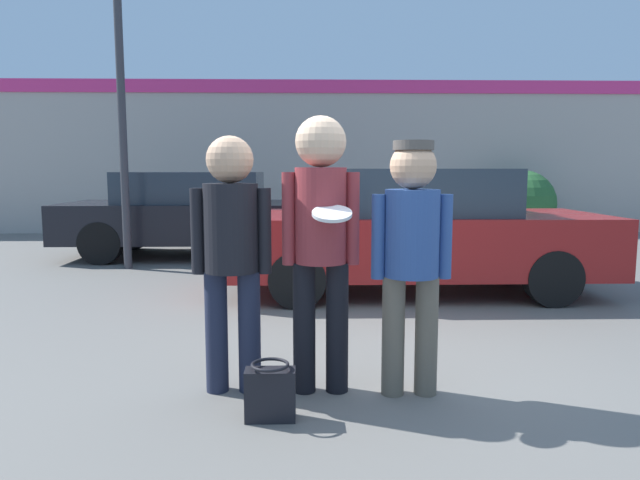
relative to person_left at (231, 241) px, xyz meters
The scene contains 10 objects.
ground_plane 1.44m from the person_left, 15.57° to the left, with size 56.00×56.00×0.00m, color #66635E.
storefront_building 9.97m from the person_left, 84.38° to the left, with size 24.00×0.22×3.57m.
person_left is the anchor object (origin of this frame).
person_middle_with_frisbee 0.59m from the person_left, ahead, with size 0.51×0.53×1.83m.
person_right 1.18m from the person_left, ahead, with size 0.52×0.35×1.67m.
parked_car_near 3.63m from the person_left, 60.65° to the left, with size 4.51×1.85×1.50m.
parked_car_far 6.33m from the person_left, 102.68° to the left, with size 4.48×1.97×1.45m.
street_lamp 5.88m from the person_left, 112.28° to the left, with size 1.22×0.35×5.87m.
shrub 10.44m from the person_left, 59.13° to the left, with size 1.49×1.49×1.49m.
handbag 1.01m from the person_left, 59.23° to the right, with size 0.30×0.23×0.35m.
Camera 1 is at (-0.49, -4.00, 1.48)m, focal length 32.00 mm.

